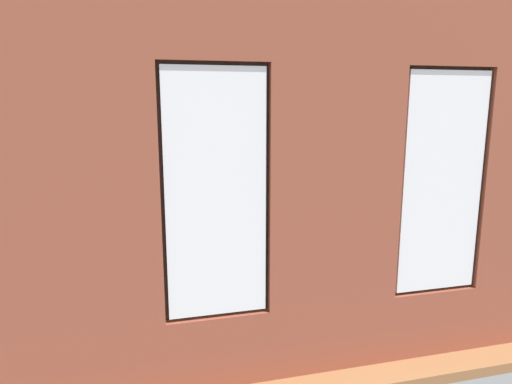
{
  "coord_description": "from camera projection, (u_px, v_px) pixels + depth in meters",
  "views": [
    {
      "loc": [
        1.59,
        6.12,
        2.36
      ],
      "look_at": [
        0.1,
        0.4,
        1.19
      ],
      "focal_mm": 32.0,
      "sensor_mm": 36.0,
      "label": 1
    }
  ],
  "objects": [
    {
      "name": "potted_plant_between_couches",
      "position": [
        367.0,
        261.0,
        4.85
      ],
      "size": [
        0.72,
        0.72,
        1.09
      ],
      "color": "gray",
      "rests_on": "ground_plane"
    },
    {
      "name": "ground_plane",
      "position": [
        256.0,
        270.0,
        6.67
      ],
      "size": [
        6.66,
        6.06,
        0.1
      ],
      "primitive_type": "cube",
      "color": "#99663D"
    },
    {
      "name": "tv_flatscreen",
      "position": [
        57.0,
        211.0,
        6.16
      ],
      "size": [
        1.15,
        0.2,
        0.76
      ],
      "color": "black",
      "rests_on": "media_console"
    },
    {
      "name": "remote_gray",
      "position": [
        202.0,
        237.0,
        6.59
      ],
      "size": [
        0.16,
        0.15,
        0.02
      ],
      "primitive_type": "cube",
      "rotation": [
        0.0,
        0.0,
        3.95
      ],
      "color": "#59595B",
      "rests_on": "coffee_table"
    },
    {
      "name": "candle_jar",
      "position": [
        252.0,
        226.0,
        7.0
      ],
      "size": [
        0.08,
        0.08,
        0.11
      ],
      "primitive_type": "cylinder",
      "color": "#B7333D",
      "rests_on": "coffee_table"
    },
    {
      "name": "potted_plant_mid_room_small",
      "position": [
        287.0,
        232.0,
        7.46
      ],
      "size": [
        0.24,
        0.24,
        0.43
      ],
      "color": "gray",
      "rests_on": "ground_plane"
    },
    {
      "name": "couch_by_window",
      "position": [
        238.0,
        310.0,
        4.53
      ],
      "size": [
        1.93,
        0.87,
        0.8
      ],
      "color": "black",
      "rests_on": "ground_plane"
    },
    {
      "name": "cup_ceramic",
      "position": [
        237.0,
        232.0,
        6.71
      ],
      "size": [
        0.09,
        0.09,
        0.1
      ],
      "primitive_type": "cylinder",
      "color": "#B23D38",
      "rests_on": "coffee_table"
    },
    {
      "name": "remote_silver",
      "position": [
        229.0,
        233.0,
        6.8
      ],
      "size": [
        0.17,
        0.14,
        0.02
      ],
      "primitive_type": "cube",
      "rotation": [
        0.0,
        0.0,
        4.12
      ],
      "color": "#B2B2B7",
      "rests_on": "coffee_table"
    },
    {
      "name": "couch_left",
      "position": [
        401.0,
        234.0,
        7.12
      ],
      "size": [
        0.91,
        1.82,
        0.8
      ],
      "rotation": [
        0.0,
        0.0,
        1.55
      ],
      "color": "black",
      "rests_on": "ground_plane"
    },
    {
      "name": "brick_wall_with_windows",
      "position": [
        335.0,
        179.0,
        3.81
      ],
      "size": [
        6.06,
        0.3,
        3.47
      ],
      "color": "brown",
      "rests_on": "ground_plane"
    },
    {
      "name": "potted_plant_foreground_right",
      "position": [
        93.0,
        211.0,
        7.84
      ],
      "size": [
        0.79,
        0.68,
        1.04
      ],
      "color": "brown",
      "rests_on": "ground_plane"
    },
    {
      "name": "papasan_chair",
      "position": [
        218.0,
        214.0,
        7.97
      ],
      "size": [
        1.08,
        1.08,
        0.69
      ],
      "color": "olive",
      "rests_on": "ground_plane"
    },
    {
      "name": "white_wall_right",
      "position": [
        16.0,
        156.0,
        5.39
      ],
      "size": [
        0.1,
        5.06,
        3.47
      ],
      "primitive_type": "cube",
      "color": "white",
      "rests_on": "ground_plane"
    },
    {
      "name": "remote_black",
      "position": [
        216.0,
        232.0,
        6.84
      ],
      "size": [
        0.11,
        0.18,
        0.02
      ],
      "primitive_type": "cube",
      "rotation": [
        0.0,
        0.0,
        0.4
      ],
      "color": "black",
      "rests_on": "coffee_table"
    },
    {
      "name": "media_console",
      "position": [
        61.0,
        257.0,
        6.28
      ],
      "size": [
        1.05,
        0.42,
        0.53
      ],
      "primitive_type": "cube",
      "color": "black",
      "rests_on": "ground_plane"
    },
    {
      "name": "potted_plant_corner_near_left",
      "position": [
        350.0,
        193.0,
        9.09
      ],
      "size": [
        0.63,
        0.63,
        0.88
      ],
      "color": "brown",
      "rests_on": "ground_plane"
    },
    {
      "name": "coffee_table",
      "position": [
        229.0,
        237.0,
        6.81
      ],
      "size": [
        1.42,
        0.73,
        0.43
      ],
      "color": "tan",
      "rests_on": "ground_plane"
    }
  ]
}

